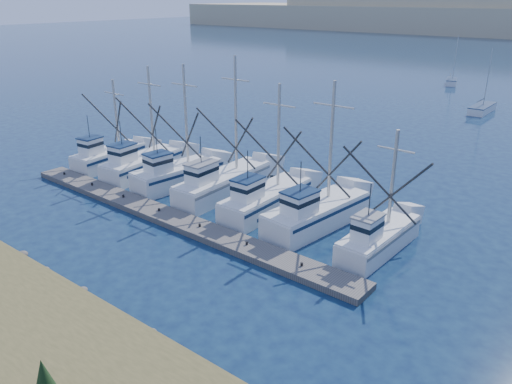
# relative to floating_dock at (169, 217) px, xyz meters

# --- Properties ---
(ground) EXTENTS (500.00, 500.00, 0.00)m
(ground) POSITION_rel_floating_dock_xyz_m (5.84, -5.12, -0.20)
(ground) COLOR #0D1C3C
(ground) RESTS_ON ground
(floating_dock) EXTENTS (30.14, 2.48, 0.40)m
(floating_dock) POSITION_rel_floating_dock_xyz_m (0.00, 0.00, 0.00)
(floating_dock) COLOR #655F5B
(floating_dock) RESTS_ON ground
(trawler_fleet) EXTENTS (28.86, 9.33, 10.36)m
(trawler_fleet) POSITION_rel_floating_dock_xyz_m (-0.11, 5.03, 0.80)
(trawler_fleet) COLOR white
(trawler_fleet) RESTS_ON ground
(sailboat_near) EXTENTS (1.97, 6.21, 8.10)m
(sailboat_near) POSITION_rel_floating_dock_xyz_m (7.21, 48.63, 0.29)
(sailboat_near) COLOR white
(sailboat_near) RESTS_ON ground
(sailboat_far) EXTENTS (2.97, 5.33, 8.10)m
(sailboat_far) POSITION_rel_floating_dock_xyz_m (-3.20, 68.30, 0.30)
(sailboat_far) COLOR white
(sailboat_far) RESTS_ON ground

